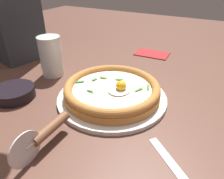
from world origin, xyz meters
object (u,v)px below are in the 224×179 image
at_px(pizza_cutter, 45,133).
at_px(drinking_glass, 51,59).
at_px(side_bowl, 14,93).
at_px(folded_napkin, 152,53).
at_px(pizza, 112,90).

height_order(pizza_cutter, drinking_glass, drinking_glass).
height_order(side_bowl, folded_napkin, side_bowl).
bearing_deg(pizza_cutter, drinking_glass, 40.09).
xyz_separation_m(side_bowl, pizza_cutter, (-0.10, -0.22, 0.02)).
xyz_separation_m(pizza_cutter, folded_napkin, (0.62, -0.02, -0.03)).
distance_m(pizza_cutter, folded_napkin, 0.62).
height_order(pizza_cutter, folded_napkin, pizza_cutter).
relative_size(side_bowl, folded_napkin, 0.83).
height_order(pizza, side_bowl, pizza).
distance_m(drinking_glass, folded_napkin, 0.43).
bearing_deg(drinking_glass, pizza, -98.95).
xyz_separation_m(pizza, side_bowl, (-0.13, 0.25, -0.02)).
height_order(side_bowl, pizza_cutter, pizza_cutter).
relative_size(pizza, pizza_cutter, 1.73).
relative_size(side_bowl, pizza_cutter, 0.74).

